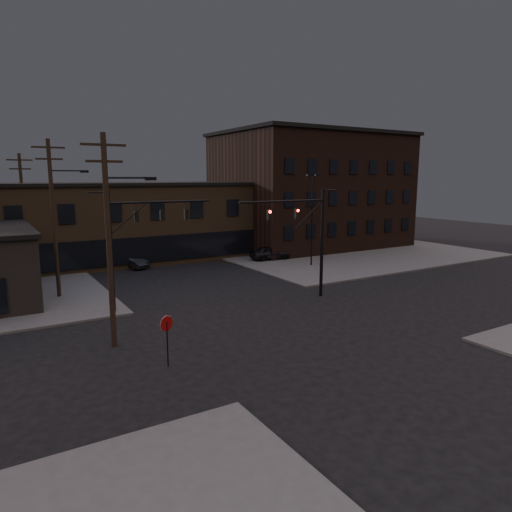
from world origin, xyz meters
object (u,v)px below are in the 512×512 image
Objects in this scene: parked_car_lot_a at (270,253)px; traffic_signal_near at (310,232)px; traffic_signal_far at (130,236)px; parked_car_lot_b at (283,249)px; stop_sign at (167,329)px; car_crossing at (131,261)px.

traffic_signal_near is at bearing 164.93° from parked_car_lot_a.
traffic_signal_near and traffic_signal_far have the same top height.
traffic_signal_far is 21.30m from parked_car_lot_a.
traffic_signal_near is 18.93m from parked_car_lot_b.
traffic_signal_far is at bearing 128.19° from parked_car_lot_a.
stop_sign is 0.60× the size of car_crossing.
traffic_signal_far is 15.85m from car_crossing.
stop_sign is at bearing -119.87° from car_crossing.
traffic_signal_near is 15.17m from stop_sign.
traffic_signal_near is 12.57m from traffic_signal_far.
parked_car_lot_a is (19.19, 20.77, -0.96)m from stop_sign.
traffic_signal_near reaches higher than parked_car_lot_b.
stop_sign is (-1.28, -9.99, -3.17)m from traffic_signal_far.
stop_sign is at bearing -97.32° from traffic_signal_far.
traffic_signal_far is 10.55m from stop_sign.
car_crossing is (-16.79, 1.95, -0.09)m from parked_car_lot_b.
parked_car_lot_a is (17.90, 10.78, -4.13)m from traffic_signal_far.
car_crossing is at bearing 81.34° from parked_car_lot_a.
traffic_signal_far is 1.85× the size of parked_car_lot_b.
parked_car_lot_a is 3.56m from parked_car_lot_b.
parked_car_lot_a is (5.83, 14.28, -4.05)m from traffic_signal_near.
traffic_signal_far reaches higher than parked_car_lot_b.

